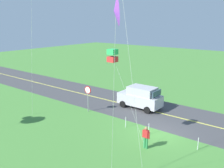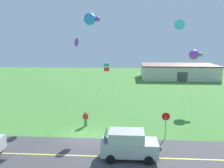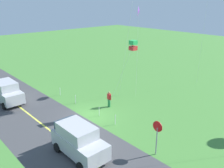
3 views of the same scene
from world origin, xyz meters
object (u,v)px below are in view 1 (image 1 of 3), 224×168
object	(u,v)px
car_suv_foreground	(141,97)
kite_red_low	(113,56)
person_adult_near	(146,137)
stop_sign	(88,94)
kite_pink_drift	(116,12)

from	to	relation	value
car_suv_foreground	kite_red_low	size ratio (longest dim) A/B	0.64
kite_red_low	person_adult_near	bearing A→B (deg)	-159.64
stop_sign	kite_red_low	distance (m)	8.30
stop_sign	kite_pink_drift	xyz separation A→B (m)	(-10.19, 9.04, 7.16)
person_adult_near	kite_pink_drift	xyz separation A→B (m)	(-2.05, 6.22, 8.10)
stop_sign	person_adult_near	world-z (taller)	stop_sign
person_adult_near	kite_pink_drift	world-z (taller)	kite_pink_drift
person_adult_near	kite_red_low	world-z (taller)	kite_red_low
stop_sign	person_adult_near	distance (m)	8.66
car_suv_foreground	stop_sign	xyz separation A→B (m)	(3.50, 3.99, 0.65)
stop_sign	person_adult_near	xyz separation A→B (m)	(-8.13, 2.83, -0.94)
kite_red_low	car_suv_foreground	bearing A→B (deg)	-72.81
stop_sign	person_adult_near	size ratio (longest dim) A/B	1.60
kite_red_low	kite_pink_drift	size ratio (longest dim) A/B	0.72
person_adult_near	kite_pink_drift	distance (m)	10.41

